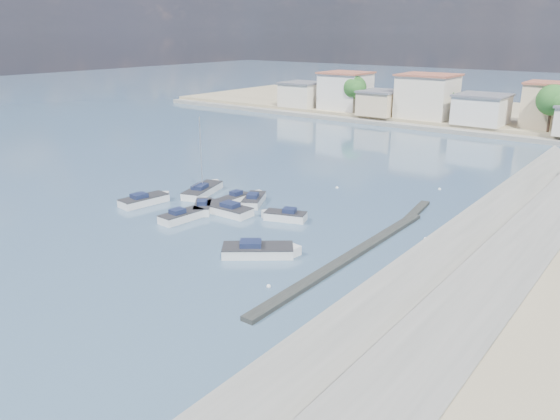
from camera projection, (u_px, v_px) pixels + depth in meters
name	position (u px, v px, depth m)	size (l,w,h in m)	color
ground	(419.00, 173.00, 71.40)	(400.00, 400.00, 0.00)	#304761
seawall_walkway	(506.00, 272.00, 40.08)	(5.00, 90.00, 1.80)	slate
breakwater	(364.00, 247.00, 46.73)	(2.00, 31.02, 0.35)	black
far_shore_land	(525.00, 119.00, 110.48)	(160.00, 40.00, 1.40)	gray
far_shore_quay	(493.00, 135.00, 94.70)	(160.00, 2.50, 0.80)	slate
shore_trees	(546.00, 107.00, 85.90)	(74.56, 38.32, 7.92)	#38281E
motorboat_a	(203.00, 207.00, 56.57)	(3.86, 4.20, 1.48)	silver
motorboat_b	(184.00, 216.00, 53.77)	(2.24, 5.13, 1.48)	silver
motorboat_c	(224.00, 209.00, 55.77)	(6.35, 2.29, 1.48)	silver
motorboat_d	(283.00, 216.00, 53.73)	(4.58, 2.94, 1.48)	silver
motorboat_e	(146.00, 200.00, 58.78)	(2.77, 5.94, 1.48)	silver
motorboat_f	(254.00, 200.00, 58.94)	(3.67, 4.92, 1.48)	silver
motorboat_g	(232.00, 200.00, 58.76)	(1.60, 4.49, 1.48)	silver
motorboat_h	(262.00, 251.00, 45.30)	(6.06, 5.44, 1.48)	silver
sailboat	(204.00, 190.00, 62.46)	(3.98, 7.04, 9.00)	silver
mooring_buoys	(369.00, 230.00, 50.91)	(17.74, 32.50, 0.33)	white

